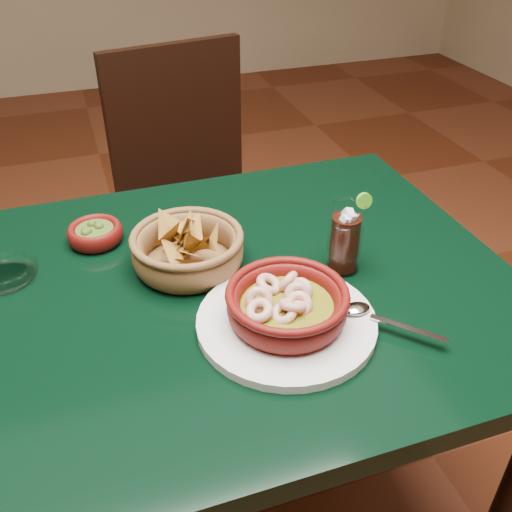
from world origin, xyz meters
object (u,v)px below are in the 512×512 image
object	(u,v)px
dining_table	(179,336)
dining_chair	(198,200)
chip_basket	(188,249)
cola_drink	(345,239)
shrimp_plate	(287,309)

from	to	relation	value
dining_table	dining_chair	size ratio (longest dim) A/B	1.26
dining_table	chip_basket	distance (m)	0.16
dining_table	cola_drink	xyz separation A→B (m)	(0.30, -0.03, 0.16)
dining_chair	chip_basket	world-z (taller)	dining_chair
chip_basket	dining_chair	bearing A→B (deg)	75.81
dining_table	chip_basket	world-z (taller)	chip_basket
shrimp_plate	cola_drink	xyz separation A→B (m)	(0.15, 0.11, 0.03)
chip_basket	cola_drink	world-z (taller)	cola_drink
cola_drink	chip_basket	bearing A→B (deg)	159.73
cola_drink	shrimp_plate	bearing A→B (deg)	-143.41
dining_table	shrimp_plate	size ratio (longest dim) A/B	3.38
shrimp_plate	chip_basket	bearing A→B (deg)	117.52
dining_chair	chip_basket	distance (m)	0.71
dining_chair	shrimp_plate	size ratio (longest dim) A/B	2.68
dining_table	dining_chair	distance (m)	0.75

